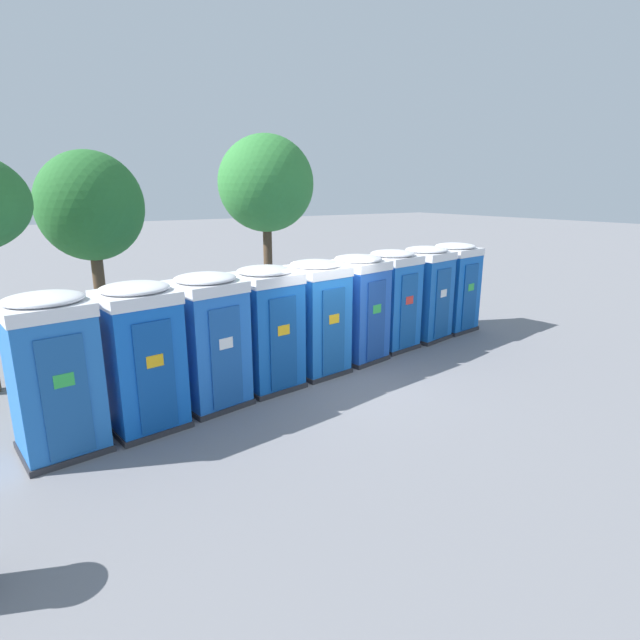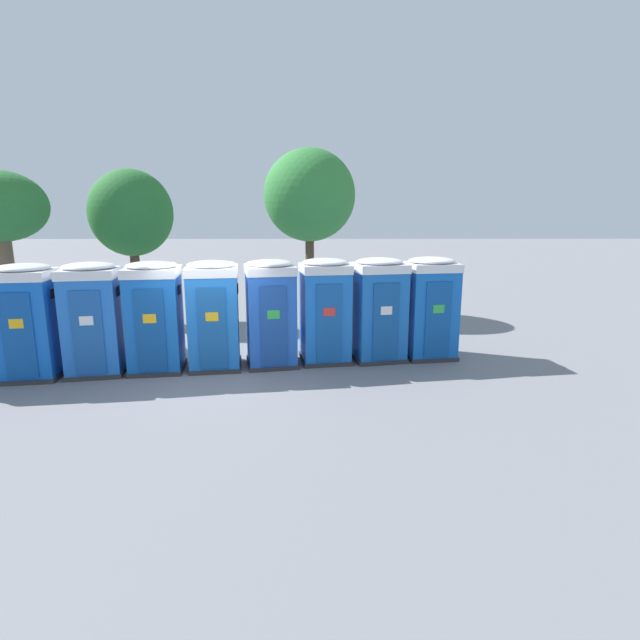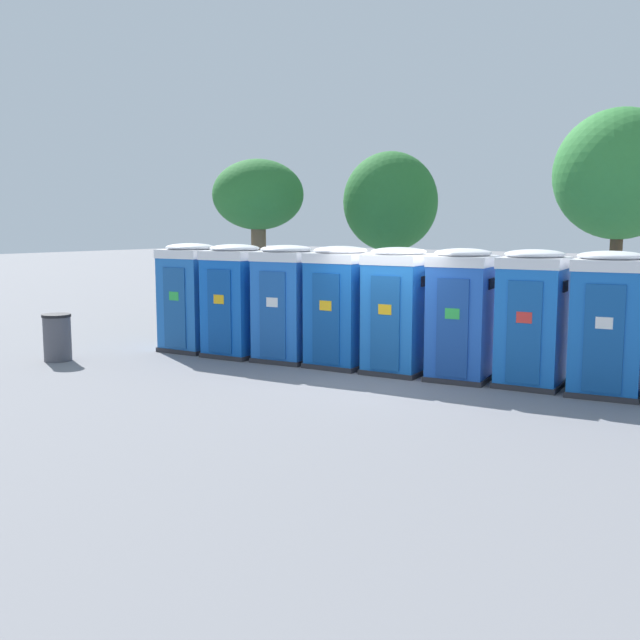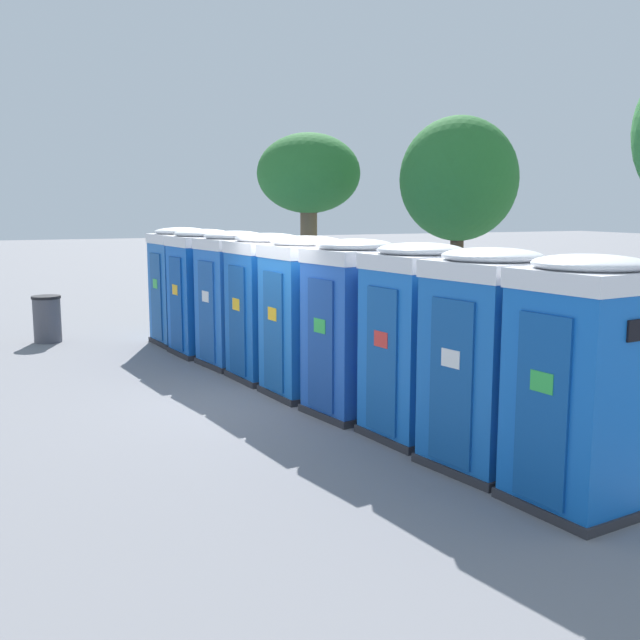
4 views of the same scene
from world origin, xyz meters
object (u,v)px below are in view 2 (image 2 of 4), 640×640
object	(u,v)px
portapotty_3	(155,316)
portapotty_6	(325,310)
portapotty_1	(28,321)
portapotty_2	(93,318)
portapotty_4	(214,314)
portapotty_8	(430,307)
portapotty_7	(378,309)
portapotty_5	(271,313)
street_tree_2	(131,214)
street_tree_0	(309,196)

from	to	relation	value
portapotty_3	portapotty_6	xyz separation A→B (m)	(3.92, 0.71, 0.00)
portapotty_1	portapotty_2	distance (m)	1.33
portapotty_1	portapotty_4	bearing A→B (deg)	9.69
portapotty_8	portapotty_7	bearing A→B (deg)	-171.58
portapotty_1	portapotty_8	size ratio (longest dim) A/B	1.00
portapotty_5	portapotty_7	xyz separation A→B (m)	(2.62, 0.45, -0.00)
portapotty_5	street_tree_2	bearing A→B (deg)	134.89
street_tree_2	street_tree_0	bearing A→B (deg)	14.38
portapotty_5	street_tree_2	distance (m)	7.30
portapotty_1	portapotty_3	world-z (taller)	same
portapotty_7	street_tree_0	world-z (taller)	street_tree_0
portapotty_2	portapotty_3	bearing A→B (deg)	9.03
portapotty_5	portapotty_6	distance (m)	1.33
portapotty_1	portapotty_7	bearing A→B (deg)	9.67
portapotty_4	portapotty_8	bearing A→B (deg)	9.34
portapotty_3	street_tree_2	xyz separation A→B (m)	(-2.27, 5.32, 2.29)
street_tree_0	portapotty_5	bearing A→B (deg)	-97.72
portapotty_5	street_tree_2	world-z (taller)	street_tree_2
portapotty_3	street_tree_2	distance (m)	6.22
portapotty_1	street_tree_2	xyz separation A→B (m)	(0.35, 5.80, 2.29)
street_tree_0	street_tree_2	world-z (taller)	street_tree_0
portapotty_2	street_tree_0	size ratio (longest dim) A/B	0.44
portapotty_5	portapotty_6	bearing A→B (deg)	12.98
portapotty_4	portapotty_1	bearing A→B (deg)	-170.31
portapotty_2	portapotty_5	bearing A→B (deg)	8.88
street_tree_2	portapotty_8	bearing A→B (deg)	-25.82
portapotty_3	portapotty_7	distance (m)	5.31
portapotty_5	portapotty_2	bearing A→B (deg)	-171.12
portapotty_5	portapotty_3	bearing A→B (deg)	-171.19
portapotty_8	street_tree_0	distance (m)	7.13
portapotty_2	street_tree_2	xyz separation A→B (m)	(-0.96, 5.53, 2.29)
portapotty_2	portapotty_7	bearing A→B (deg)	9.21
portapotty_8	street_tree_2	distance (m)	10.06
portapotty_7	portapotty_8	xyz separation A→B (m)	(1.31, 0.19, 0.00)
portapotty_4	portapotty_6	bearing A→B (deg)	11.26
portapotty_6	portapotty_7	size ratio (longest dim) A/B	1.00
portapotty_6	portapotty_8	size ratio (longest dim) A/B	1.00
portapotty_3	portapotty_8	world-z (taller)	same
portapotty_1	street_tree_0	world-z (taller)	street_tree_0
portapotty_3	street_tree_0	xyz separation A→B (m)	(3.49, 6.79, 2.90)
portapotty_5	portapotty_7	bearing A→B (deg)	9.71
portapotty_3	portapotty_8	bearing A→B (deg)	9.09
portapotty_4	portapotty_6	world-z (taller)	same
portapotty_4	portapotty_8	distance (m)	5.31
portapotty_5	street_tree_0	bearing A→B (deg)	82.28
street_tree_0	portapotty_2	bearing A→B (deg)	-124.44
portapotty_2	portapotty_5	world-z (taller)	same
portapotty_1	portapotty_7	distance (m)	7.97
portapotty_2	portapotty_1	bearing A→B (deg)	-168.03
portapotty_3	portapotty_4	xyz separation A→B (m)	(1.32, 0.19, 0.00)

